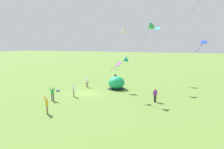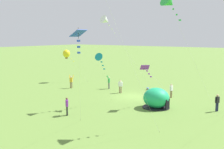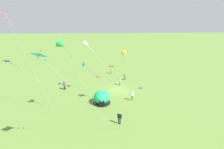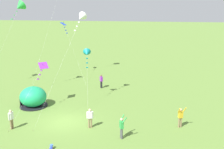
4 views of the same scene
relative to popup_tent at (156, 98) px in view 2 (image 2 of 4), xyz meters
The scene contains 15 objects.
ground_plane 5.45m from the popup_tent, 34.40° to the right, with size 300.00×300.00×0.00m, color olive.
popup_tent is the anchor object (origin of this frame).
toddler_crawling 9.28m from the popup_tent, 56.63° to the right, with size 0.32×0.55×0.32m.
person_center_field 7.95m from the popup_tent, 28.40° to the right, with size 0.55×0.37×1.72m.
person_arms_raised 11.15m from the popup_tent, 27.62° to the right, with size 0.64×0.72×1.89m.
person_far_back 14.75m from the popup_tent, ahead, with size 0.72×0.64×1.89m.
person_near_tent 5.94m from the popup_tent, 157.42° to the right, with size 0.38×0.54×1.72m.
person_with_toddler 5.13m from the popup_tent, 84.28° to the right, with size 0.29×0.58×1.72m.
person_strolling 9.20m from the popup_tent, 52.34° to the left, with size 0.44×0.45×1.72m.
kite_green 10.55m from the popup_tent, 124.07° to the left, with size 3.59×6.25×10.67m.
kite_teal 7.19m from the popup_tent, 31.47° to the left, with size 1.36×3.81×5.69m.
kite_yellow 20.29m from the popup_tent, 17.56° to the right, with size 3.37×2.49×5.22m.
kite_purple 3.24m from the popup_tent, 24.68° to the left, with size 1.17×6.89×4.55m.
kite_blue 14.02m from the popup_tent, 93.86° to the left, with size 5.02×5.53×7.89m.
kite_white 9.53m from the popup_tent, 28.49° to the left, with size 2.80×8.29×9.51m.
Camera 2 is at (-16.07, 27.21, 7.37)m, focal length 42.00 mm.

